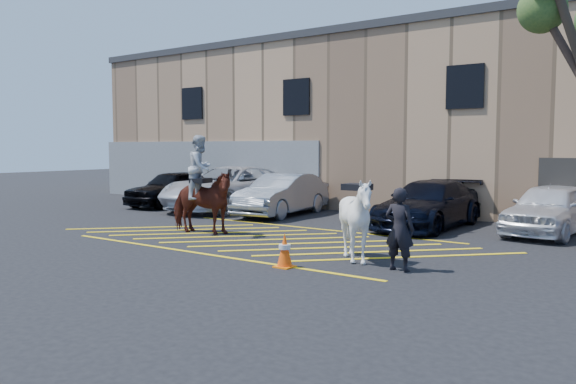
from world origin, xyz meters
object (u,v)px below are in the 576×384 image
Objects in this scene: car_black_suv at (173,188)px; mounted_bay at (201,194)px; car_silver_sedan at (282,195)px; car_white_suv at (550,209)px; car_white_pickup at (230,188)px; saddled_white at (357,220)px; car_blue_suv at (428,204)px; traffic_cone at (285,250)px; handler at (399,229)px.

mounted_bay is (6.45, -4.96, 0.39)m from car_black_suv.
car_silver_sedan is 1.06× the size of car_white_suv.
saddled_white is (9.17, -6.30, 0.06)m from car_white_pickup.
car_black_suv reaches higher than car_blue_suv.
car_blue_suv is at bearing 45.16° from mounted_bay.
saddled_white is at bearing 53.97° from traffic_cone.
car_blue_suv is 1.76× the size of mounted_bay.
car_white_suv is (11.90, 0.41, -0.13)m from car_white_pickup.
car_black_suv is 14.62m from handler.
car_black_suv reaches higher than car_white_suv.
car_white_pickup reaches higher than car_silver_sedan.
traffic_cone is (4.68, -2.34, -0.80)m from mounted_bay.
mounted_bay reaches higher than car_white_pickup.
car_white_pickup is at bearing -171.51° from car_white_suv.
car_silver_sedan is 5.05m from mounted_bay.
car_blue_suv is at bearing 87.59° from traffic_cone.
car_blue_suv is 1.15× the size of car_white_suv.
mounted_bay reaches higher than traffic_cone.
car_blue_suv is 6.05m from saddled_white.
mounted_bay is 1.54× the size of saddled_white.
car_white_suv is at bearing 13.95° from car_blue_suv.
car_black_suv is 0.97× the size of car_silver_sedan.
car_black_suv is 8.15m from mounted_bay.
saddled_white is 2.57× the size of traffic_cone.
traffic_cone is at bearing -108.22° from car_white_suv.
car_silver_sedan is 8.71m from saddled_white.
handler is 0.92× the size of saddled_white.
car_white_suv is at bearing 67.88° from saddled_white.
saddled_white is at bearing -35.09° from car_white_pickup.
handler is 0.60× the size of mounted_bay.
car_white_suv is at bearing 65.28° from traffic_cone.
mounted_bay is at bearing -57.17° from car_white_pickup.
car_blue_suv reaches higher than traffic_cone.
car_silver_sedan reaches higher than traffic_cone.
car_white_pickup reaches higher than traffic_cone.
car_silver_sedan is 2.50× the size of saddled_white.
handler reaches higher than car_white_suv.
car_black_suv is 11.44m from car_blue_suv.
car_white_suv reaches higher than traffic_cone.
mounted_bay is at bearing -139.21° from car_white_suv.
saddled_white is at bearing -9.91° from mounted_bay.
saddled_white is at bearing -81.38° from car_blue_suv.
handler is (1.80, -6.26, 0.12)m from car_blue_suv.
car_white_pickup is 1.43× the size of car_white_suv.
mounted_bay is at bearing -39.67° from car_black_suv.
handler is 6.90m from mounted_bay.
car_white_suv is 8.89m from traffic_cone.
saddled_white is at bearing -28.27° from car_black_suv.
car_white_suv is at bearing 34.29° from mounted_bay.
car_blue_suv is at bearing -74.67° from handler.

